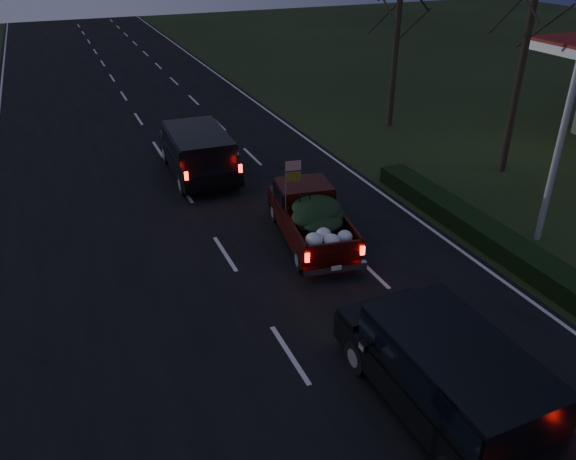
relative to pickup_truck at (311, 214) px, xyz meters
name	(u,v)px	position (x,y,z in m)	size (l,w,h in m)	color
ground	(290,355)	(-2.79, -4.82, -0.91)	(120.00, 120.00, 0.00)	black
road_asphalt	(290,354)	(-2.79, -4.82, -0.90)	(14.00, 120.00, 0.02)	black
hedge_row	(475,227)	(5.01, -1.82, -0.61)	(1.00, 10.00, 0.60)	black
bare_tree_mid	(533,5)	(9.71, 2.18, 5.44)	(3.60, 3.60, 8.50)	black
bare_tree_far	(399,16)	(8.71, 9.18, 4.32)	(3.60, 3.60, 7.00)	black
pickup_truck	(311,214)	(0.00, 0.00, 0.00)	(2.46, 4.85, 2.43)	#350B07
lead_suv	(198,149)	(-1.84, 6.52, 0.24)	(2.41, 5.37, 1.52)	black
rear_suv	(451,372)	(-0.60, -7.73, 0.23)	(2.48, 5.27, 1.51)	black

